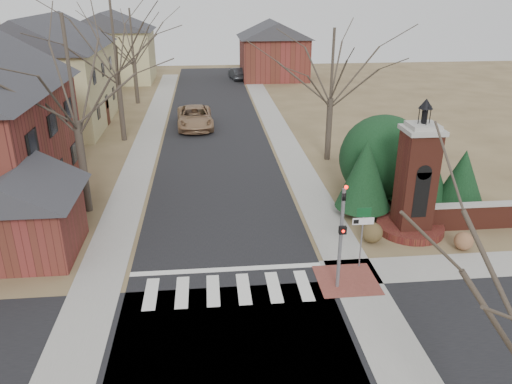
{
  "coord_description": "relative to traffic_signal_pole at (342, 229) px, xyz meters",
  "views": [
    {
      "loc": [
        -0.56,
        -15.78,
        11.07
      ],
      "look_at": [
        1.6,
        6.0,
        1.94
      ],
      "focal_mm": 35.0,
      "sensor_mm": 36.0,
      "label": 1
    }
  ],
  "objects": [
    {
      "name": "bare_tree_1",
      "position": [
        -11.3,
        21.43,
        5.44
      ],
      "size": [
        8.4,
        8.4,
        11.64
      ],
      "color": "#473D33",
      "rests_on": "ground"
    },
    {
      "name": "evergreen_near",
      "position": [
        2.9,
        6.43,
        -0.29
      ],
      "size": [
        2.8,
        2.8,
        4.1
      ],
      "color": "#473D33",
      "rests_on": "ground"
    },
    {
      "name": "evergreen_far",
      "position": [
        8.2,
        6.63,
        -0.69
      ],
      "size": [
        2.4,
        2.4,
        3.3
      ],
      "color": "#473D33",
      "rests_on": "ground"
    },
    {
      "name": "garage_left",
      "position": [
        -12.82,
        3.92,
        -0.35
      ],
      "size": [
        4.8,
        4.8,
        4.29
      ],
      "color": "maroon",
      "rests_on": "ground"
    },
    {
      "name": "bare_tree_3",
      "position": [
        3.2,
        15.43,
        4.1
      ],
      "size": [
        7.0,
        7.0,
        9.7
      ],
      "color": "#473D33",
      "rests_on": "ground"
    },
    {
      "name": "sidewalk_right_main",
      "position": [
        0.9,
        21.43,
        -2.58
      ],
      "size": [
        2.0,
        60.0,
        0.02
      ],
      "primitive_type": "cube",
      "color": "gray",
      "rests_on": "ground"
    },
    {
      "name": "curb_apron",
      "position": [
        0.5,
        0.43,
        -2.57
      ],
      "size": [
        2.4,
        2.4,
        0.02
      ],
      "primitive_type": "cube",
      "color": "brown",
      "rests_on": "ground"
    },
    {
      "name": "ground",
      "position": [
        -4.3,
        -0.57,
        -2.59
      ],
      "size": [
        120.0,
        120.0,
        0.0
      ],
      "primitive_type": "plane",
      "color": "brown",
      "rests_on": "ground"
    },
    {
      "name": "main_street",
      "position": [
        -4.3,
        21.43,
        -2.58
      ],
      "size": [
        8.0,
        70.0,
        0.01
      ],
      "primitive_type": "cube",
      "color": "black",
      "rests_on": "ground"
    },
    {
      "name": "bare_tree_2",
      "position": [
        -11.8,
        34.43,
        4.44
      ],
      "size": [
        7.35,
        7.35,
        10.19
      ],
      "color": "#473D33",
      "rests_on": "ground"
    },
    {
      "name": "house_stucco_left",
      "position": [
        -17.8,
        26.42,
        2.01
      ],
      "size": [
        9.8,
        12.8,
        9.28
      ],
      "color": "tan",
      "rests_on": "ground"
    },
    {
      "name": "pickup_truck",
      "position": [
        -5.9,
        24.56,
        -1.73
      ],
      "size": [
        3.15,
        6.31,
        1.72
      ],
      "primitive_type": "imported",
      "rotation": [
        0.0,
        0.0,
        0.05
      ],
      "color": "#9A7554",
      "rests_on": "ground"
    },
    {
      "name": "sidewalk_left",
      "position": [
        -9.5,
        21.43,
        -2.58
      ],
      "size": [
        2.0,
        60.0,
        0.02
      ],
      "primitive_type": "cube",
      "color": "gray",
      "rests_on": "ground"
    },
    {
      "name": "traffic_signal_pole",
      "position": [
        0.0,
        0.0,
        0.0
      ],
      "size": [
        0.28,
        0.41,
        4.5
      ],
      "color": "slate",
      "rests_on": "ground"
    },
    {
      "name": "house_distant_right",
      "position": [
        3.69,
        47.42,
        1.06
      ],
      "size": [
        8.8,
        8.8,
        7.3
      ],
      "color": "maroon",
      "rests_on": "ground"
    },
    {
      "name": "brick_gate_monument",
      "position": [
        4.7,
        4.42,
        -0.42
      ],
      "size": [
        3.2,
        3.2,
        6.47
      ],
      "color": "#5F271C",
      "rests_on": "ground"
    },
    {
      "name": "evergreen_mass",
      "position": [
        4.7,
        8.93,
        -0.19
      ],
      "size": [
        4.8,
        4.8,
        4.8
      ],
      "primitive_type": "sphere",
      "color": "black",
      "rests_on": "ground"
    },
    {
      "name": "dry_shrub_left",
      "position": [
        2.5,
        3.52,
        -2.1
      ],
      "size": [
        0.97,
        0.97,
        0.97
      ],
      "primitive_type": "sphere",
      "color": "brown",
      "rests_on": "ground"
    },
    {
      "name": "distant_car",
      "position": [
        -0.9,
        47.1,
        -1.85
      ],
      "size": [
        2.2,
        4.62,
        1.46
      ],
      "primitive_type": "imported",
      "rotation": [
        0.0,
        0.0,
        3.29
      ],
      "color": "#2C2E32",
      "rests_on": "ground"
    },
    {
      "name": "stop_bar",
      "position": [
        -4.3,
        1.73,
        -2.58
      ],
      "size": [
        8.0,
        0.35,
        0.02
      ],
      "primitive_type": "cube",
      "color": "silver",
      "rests_on": "ground"
    },
    {
      "name": "bare_tree_0",
      "position": [
        -11.3,
        8.43,
        5.11
      ],
      "size": [
        8.05,
        8.05,
        11.15
      ],
      "color": "#473D33",
      "rests_on": "ground"
    },
    {
      "name": "sign_post",
      "position": [
        1.29,
        1.41,
        -0.64
      ],
      "size": [
        0.9,
        0.07,
        2.75
      ],
      "color": "slate",
      "rests_on": "ground"
    },
    {
      "name": "crosswalk_zone",
      "position": [
        -4.3,
        0.23,
        -2.58
      ],
      "size": [
        8.0,
        2.2,
        0.02
      ],
      "primitive_type": "cube",
      "color": "silver",
      "rests_on": "ground"
    },
    {
      "name": "dry_shrub_right",
      "position": [
        6.39,
        2.43,
        -2.17
      ],
      "size": [
        0.84,
        0.84,
        0.84
      ],
      "primitive_type": "sphere",
      "color": "brown",
      "rests_on": "ground"
    },
    {
      "name": "brick_garden_wall",
      "position": [
        9.2,
        4.43,
        -1.93
      ],
      "size": [
        7.5,
        0.5,
        1.3
      ],
      "color": "#5F271C",
      "rests_on": "ground"
    },
    {
      "name": "cross_street",
      "position": [
        -4.3,
        -3.57,
        -2.58
      ],
      "size": [
        120.0,
        8.0,
        0.01
      ],
      "primitive_type": "cube",
      "color": "black",
      "rests_on": "ground"
    },
    {
      "name": "house_distant_left",
      "position": [
        -16.31,
        47.42,
        1.66
      ],
      "size": [
        10.8,
        8.8,
        8.53
      ],
      "color": "tan",
      "rests_on": "ground"
    },
    {
      "name": "evergreen_mid",
      "position": [
        6.2,
        7.63,
        0.01
      ],
      "size": [
        3.4,
        3.4,
        4.7
      ],
      "color": "#473D33",
      "rests_on": "ground"
    }
  ]
}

